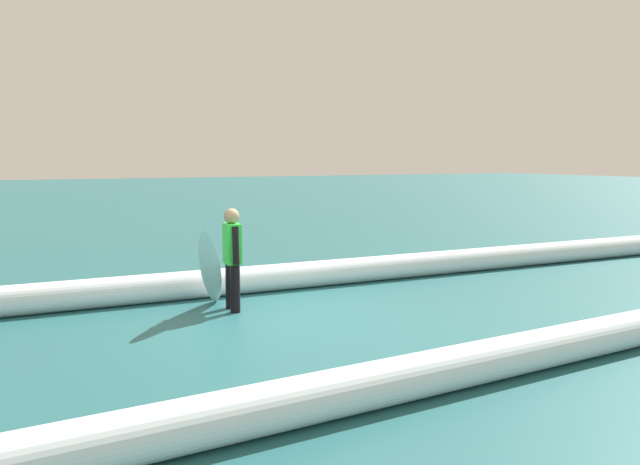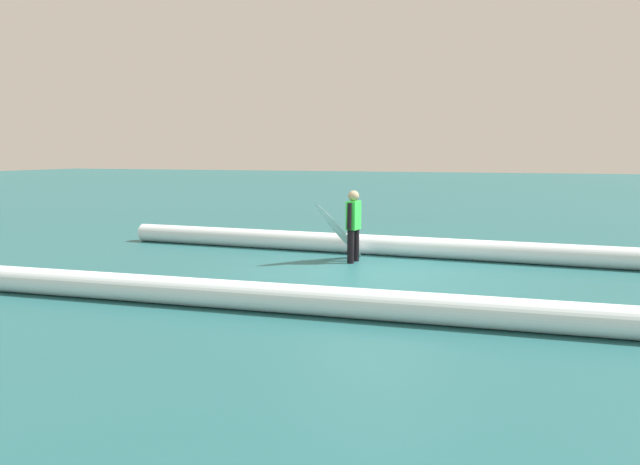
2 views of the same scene
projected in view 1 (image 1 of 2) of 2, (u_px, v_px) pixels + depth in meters
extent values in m
plane|color=#225B5E|center=(300.00, 318.00, 8.93)|extent=(123.37, 123.37, 0.00)
cylinder|color=black|center=(235.00, 289.00, 9.23)|extent=(0.14, 0.14, 0.67)
cylinder|color=black|center=(230.00, 285.00, 9.49)|extent=(0.14, 0.14, 0.67)
cube|color=#2DD83F|center=(232.00, 244.00, 9.29)|extent=(0.23, 0.36, 0.57)
sphere|color=#96815F|center=(232.00, 216.00, 9.25)|extent=(0.22, 0.22, 0.22)
cylinder|color=black|center=(236.00, 246.00, 9.09)|extent=(0.09, 0.12, 0.53)
cylinder|color=black|center=(228.00, 242.00, 9.49)|extent=(0.09, 0.19, 0.53)
ellipsoid|color=white|center=(210.00, 269.00, 9.22)|extent=(0.83, 1.43, 1.26)
ellipsoid|color=blue|center=(210.00, 269.00, 9.22)|extent=(0.55, 1.10, 1.01)
cylinder|color=silver|center=(395.00, 267.00, 11.82)|extent=(18.56, 0.64, 0.43)
cylinder|color=white|center=(525.00, 352.00, 6.67)|extent=(15.88, 1.37, 0.41)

